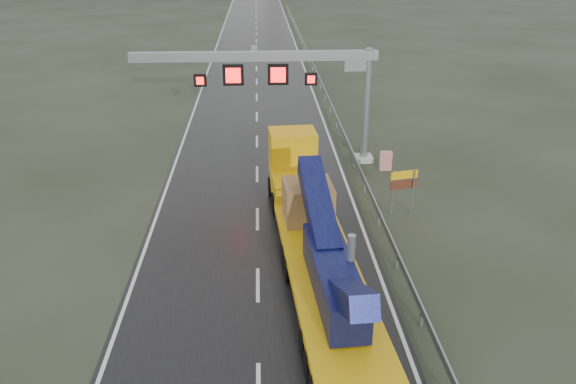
{
  "coord_description": "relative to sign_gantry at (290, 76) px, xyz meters",
  "views": [
    {
      "loc": [
        0.23,
        -15.77,
        13.33
      ],
      "look_at": [
        1.39,
        6.33,
        3.2
      ],
      "focal_mm": 35.0,
      "sensor_mm": 36.0,
      "label": 1
    }
  ],
  "objects": [
    {
      "name": "ground",
      "position": [
        -2.1,
        -17.99,
        -5.61
      ],
      "size": [
        400.0,
        400.0,
        0.0
      ],
      "primitive_type": "plane",
      "color": "#272D1F",
      "rests_on": "ground"
    },
    {
      "name": "road",
      "position": [
        -2.1,
        22.01,
        -5.6
      ],
      "size": [
        11.0,
        200.0,
        0.02
      ],
      "primitive_type": "cube",
      "color": "black",
      "rests_on": "ground"
    },
    {
      "name": "guardrail",
      "position": [
        4.0,
        12.01,
        -4.91
      ],
      "size": [
        0.2,
        140.0,
        1.4
      ],
      "primitive_type": null,
      "color": "gray",
      "rests_on": "ground"
    },
    {
      "name": "sign_gantry",
      "position": [
        0.0,
        0.0,
        0.0
      ],
      "size": [
        14.9,
        1.2,
        7.42
      ],
      "color": "silver",
      "rests_on": "ground"
    },
    {
      "name": "heavy_haul_truck",
      "position": [
        0.36,
        -11.62,
        -3.88
      ],
      "size": [
        4.03,
        19.2,
        4.48
      ],
      "rotation": [
        0.0,
        0.0,
        0.07
      ],
      "color": "#EDA60D",
      "rests_on": "ground"
    },
    {
      "name": "exit_sign_pair",
      "position": [
        5.42,
        -7.83,
        -3.85
      ],
      "size": [
        1.45,
        0.38,
        2.52
      ],
      "rotation": [
        0.0,
        0.0,
        0.22
      ],
      "color": "gray",
      "rests_on": "ground"
    },
    {
      "name": "striped_barrier",
      "position": [
        5.9,
        -1.67,
        -5.01
      ],
      "size": [
        0.72,
        0.4,
        1.21
      ],
      "primitive_type": "cube",
      "rotation": [
        0.0,
        0.0,
        -0.02
      ],
      "color": "red",
      "rests_on": "ground"
    }
  ]
}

